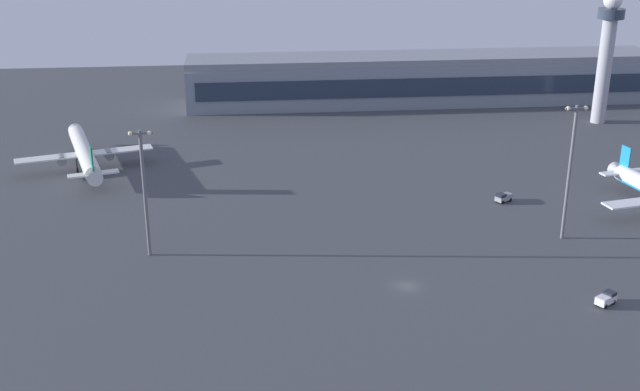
{
  "coord_description": "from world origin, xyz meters",
  "views": [
    {
      "loc": [
        -28.84,
        -129.23,
        68.15
      ],
      "look_at": [
        -12.46,
        38.07,
        4.0
      ],
      "focal_mm": 44.63,
      "sensor_mm": 36.0,
      "label": 1
    }
  ],
  "objects_px": {
    "control_tower": "(607,48)",
    "cargo_loader": "(606,299)",
    "apron_light_east": "(570,165)",
    "baggage_tractor": "(503,197)",
    "airplane_far_stand": "(85,153)",
    "apron_light_central": "(144,186)"
  },
  "relations": [
    {
      "from": "baggage_tractor",
      "to": "cargo_loader",
      "type": "bearing_deg",
      "value": 151.58
    },
    {
      "from": "airplane_far_stand",
      "to": "apron_light_central",
      "type": "distance_m",
      "value": 60.82
    },
    {
      "from": "control_tower",
      "to": "cargo_loader",
      "type": "bearing_deg",
      "value": -113.05
    },
    {
      "from": "airplane_far_stand",
      "to": "control_tower",
      "type": "bearing_deg",
      "value": -4.95
    },
    {
      "from": "cargo_loader",
      "to": "baggage_tractor",
      "type": "bearing_deg",
      "value": 148.69
    },
    {
      "from": "control_tower",
      "to": "baggage_tractor",
      "type": "distance_m",
      "value": 85.92
    },
    {
      "from": "control_tower",
      "to": "cargo_loader",
      "type": "relative_size",
      "value": 9.01
    },
    {
      "from": "control_tower",
      "to": "apron_light_central",
      "type": "height_order",
      "value": "control_tower"
    },
    {
      "from": "baggage_tractor",
      "to": "cargo_loader",
      "type": "xyz_separation_m",
      "value": [
        2.46,
        -50.38,
        0.0
      ]
    },
    {
      "from": "control_tower",
      "to": "cargo_loader",
      "type": "xyz_separation_m",
      "value": [
        -49.1,
        -115.38,
        -22.32
      ]
    },
    {
      "from": "airplane_far_stand",
      "to": "cargo_loader",
      "type": "height_order",
      "value": "airplane_far_stand"
    },
    {
      "from": "apron_light_central",
      "to": "apron_light_east",
      "type": "xyz_separation_m",
      "value": [
        85.68,
        -0.04,
        1.4
      ]
    },
    {
      "from": "airplane_far_stand",
      "to": "apron_light_central",
      "type": "relative_size",
      "value": 1.7
    },
    {
      "from": "cargo_loader",
      "to": "apron_light_east",
      "type": "xyz_separation_m",
      "value": [
        3.3,
        28.77,
        15.09
      ]
    },
    {
      "from": "apron_light_central",
      "to": "control_tower",
      "type": "bearing_deg",
      "value": 33.36
    },
    {
      "from": "control_tower",
      "to": "apron_light_east",
      "type": "bearing_deg",
      "value": -117.87
    },
    {
      "from": "cargo_loader",
      "to": "apron_light_east",
      "type": "height_order",
      "value": "apron_light_east"
    },
    {
      "from": "baggage_tractor",
      "to": "apron_light_east",
      "type": "height_order",
      "value": "apron_light_east"
    },
    {
      "from": "baggage_tractor",
      "to": "airplane_far_stand",
      "type": "bearing_deg",
      "value": 40.32
    },
    {
      "from": "control_tower",
      "to": "apron_light_central",
      "type": "bearing_deg",
      "value": -146.64
    },
    {
      "from": "apron_light_central",
      "to": "airplane_far_stand",
      "type": "bearing_deg",
      "value": 111.72
    },
    {
      "from": "airplane_far_stand",
      "to": "baggage_tractor",
      "type": "bearing_deg",
      "value": -34.79
    }
  ]
}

